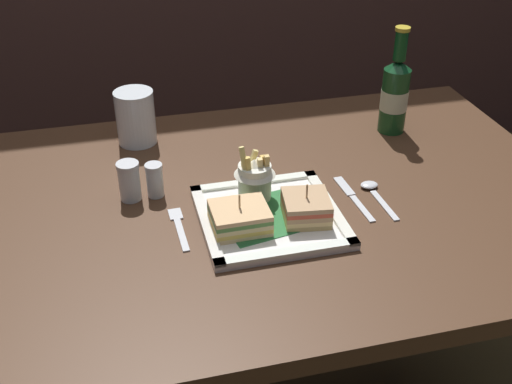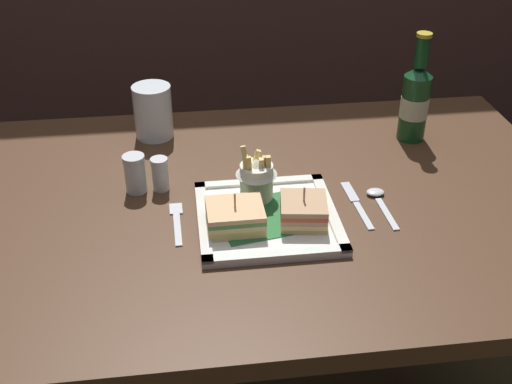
# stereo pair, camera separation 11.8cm
# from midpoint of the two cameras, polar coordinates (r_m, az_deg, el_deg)

# --- Properties ---
(dining_table) EXTENTS (1.32, 0.83, 0.73)m
(dining_table) POSITION_cam_midpoint_polar(r_m,az_deg,el_deg) (1.29, 1.68, -5.23)
(dining_table) COLOR #4A2F1D
(dining_table) RESTS_ON ground_plane
(square_plate) EXTENTS (0.25, 0.25, 0.02)m
(square_plate) POSITION_cam_midpoint_polar(r_m,az_deg,el_deg) (1.17, 3.91, -2.41)
(square_plate) COLOR white
(square_plate) RESTS_ON dining_table
(sandwich_half_left) EXTENTS (0.10, 0.09, 0.07)m
(sandwich_half_left) POSITION_cam_midpoint_polar(r_m,az_deg,el_deg) (1.12, 1.12, -2.31)
(sandwich_half_left) COLOR #E4C083
(sandwich_half_left) RESTS_ON square_plate
(sandwich_half_right) EXTENTS (0.09, 0.10, 0.07)m
(sandwich_half_right) POSITION_cam_midpoint_polar(r_m,az_deg,el_deg) (1.14, 7.20, -1.80)
(sandwich_half_right) COLOR tan
(sandwich_half_right) RESTS_ON square_plate
(fries_cup) EXTENTS (0.08, 0.08, 0.11)m
(fries_cup) POSITION_cam_midpoint_polar(r_m,az_deg,el_deg) (1.19, 2.87, 1.43)
(fries_cup) COLOR silver
(fries_cup) RESTS_ON square_plate
(beer_bottle) EXTENTS (0.06, 0.06, 0.24)m
(beer_bottle) POSITION_cam_midpoint_polar(r_m,az_deg,el_deg) (1.47, 16.30, 7.80)
(beer_bottle) COLOR #194921
(beer_bottle) RESTS_ON dining_table
(water_glass) EXTENTS (0.09, 0.09, 0.12)m
(water_glass) POSITION_cam_midpoint_polar(r_m,az_deg,el_deg) (1.45, -6.87, 6.77)
(water_glass) COLOR silver
(water_glass) RESTS_ON dining_table
(fork) EXTENTS (0.02, 0.14, 0.00)m
(fork) POSITION_cam_midpoint_polar(r_m,az_deg,el_deg) (1.17, -4.24, -2.68)
(fork) COLOR silver
(fork) RESTS_ON dining_table
(knife) EXTENTS (0.02, 0.16, 0.00)m
(knife) POSITION_cam_midpoint_polar(r_m,az_deg,el_deg) (1.24, 11.65, -1.07)
(knife) COLOR silver
(knife) RESTS_ON dining_table
(spoon) EXTENTS (0.04, 0.14, 0.01)m
(spoon) POSITION_cam_midpoint_polar(r_m,az_deg,el_deg) (1.26, 13.54, -0.61)
(spoon) COLOR silver
(spoon) RESTS_ON dining_table
(salt_shaker) EXTENTS (0.04, 0.04, 0.08)m
(salt_shaker) POSITION_cam_midpoint_polar(r_m,az_deg,el_deg) (1.25, -8.11, 1.37)
(salt_shaker) COLOR silver
(salt_shaker) RESTS_ON dining_table
(pepper_shaker) EXTENTS (0.03, 0.03, 0.07)m
(pepper_shaker) POSITION_cam_midpoint_polar(r_m,az_deg,el_deg) (1.25, -5.91, 1.35)
(pepper_shaker) COLOR silver
(pepper_shaker) RESTS_ON dining_table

